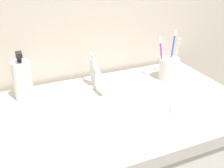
{
  "coord_description": "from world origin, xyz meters",
  "views": [
    {
      "loc": [
        -0.33,
        -0.75,
        1.38
      ],
      "look_at": [
        -0.0,
        0.0,
        0.98
      ],
      "focal_mm": 43.99,
      "sensor_mm": 36.0,
      "label": 1
    }
  ],
  "objects_px": {
    "toothbrush_purple": "(161,55)",
    "soap_dispenser": "(23,80)",
    "toothbrush_blue": "(172,51)",
    "toothbrush_white": "(175,56)",
    "faucet": "(95,73)",
    "toothbrush_cup": "(169,69)"
  },
  "relations": [
    {
      "from": "toothbrush_blue",
      "to": "soap_dispenser",
      "type": "height_order",
      "value": "toothbrush_blue"
    },
    {
      "from": "faucet",
      "to": "toothbrush_purple",
      "type": "height_order",
      "value": "toothbrush_purple"
    },
    {
      "from": "faucet",
      "to": "toothbrush_cup",
      "type": "xyz_separation_m",
      "value": [
        0.31,
        -0.04,
        -0.02
      ]
    },
    {
      "from": "toothbrush_purple",
      "to": "soap_dispenser",
      "type": "distance_m",
      "value": 0.55
    },
    {
      "from": "toothbrush_blue",
      "to": "soap_dispenser",
      "type": "xyz_separation_m",
      "value": [
        -0.6,
        0.04,
        -0.04
      ]
    },
    {
      "from": "toothbrush_purple",
      "to": "toothbrush_blue",
      "type": "distance_m",
      "value": 0.06
    },
    {
      "from": "toothbrush_cup",
      "to": "toothbrush_purple",
      "type": "height_order",
      "value": "toothbrush_purple"
    },
    {
      "from": "toothbrush_blue",
      "to": "toothbrush_white",
      "type": "bearing_deg",
      "value": -102.69
    },
    {
      "from": "toothbrush_cup",
      "to": "toothbrush_purple",
      "type": "distance_m",
      "value": 0.07
    },
    {
      "from": "toothbrush_cup",
      "to": "soap_dispenser",
      "type": "relative_size",
      "value": 0.49
    },
    {
      "from": "faucet",
      "to": "toothbrush_white",
      "type": "height_order",
      "value": "toothbrush_white"
    },
    {
      "from": "toothbrush_purple",
      "to": "toothbrush_white",
      "type": "xyz_separation_m",
      "value": [
        0.05,
        -0.03,
        -0.0
      ]
    },
    {
      "from": "toothbrush_cup",
      "to": "toothbrush_white",
      "type": "height_order",
      "value": "toothbrush_white"
    },
    {
      "from": "toothbrush_blue",
      "to": "soap_dispenser",
      "type": "relative_size",
      "value": 1.07
    },
    {
      "from": "faucet",
      "to": "toothbrush_white",
      "type": "distance_m",
      "value": 0.33
    },
    {
      "from": "toothbrush_purple",
      "to": "toothbrush_blue",
      "type": "relative_size",
      "value": 0.9
    },
    {
      "from": "toothbrush_purple",
      "to": "soap_dispenser",
      "type": "relative_size",
      "value": 0.96
    },
    {
      "from": "toothbrush_white",
      "to": "soap_dispenser",
      "type": "bearing_deg",
      "value": 172.87
    },
    {
      "from": "toothbrush_blue",
      "to": "toothbrush_white",
      "type": "distance_m",
      "value": 0.03
    },
    {
      "from": "toothbrush_purple",
      "to": "toothbrush_blue",
      "type": "height_order",
      "value": "toothbrush_blue"
    },
    {
      "from": "toothbrush_white",
      "to": "toothbrush_cup",
      "type": "bearing_deg",
      "value": 131.92
    },
    {
      "from": "toothbrush_purple",
      "to": "toothbrush_white",
      "type": "relative_size",
      "value": 1.02
    }
  ]
}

